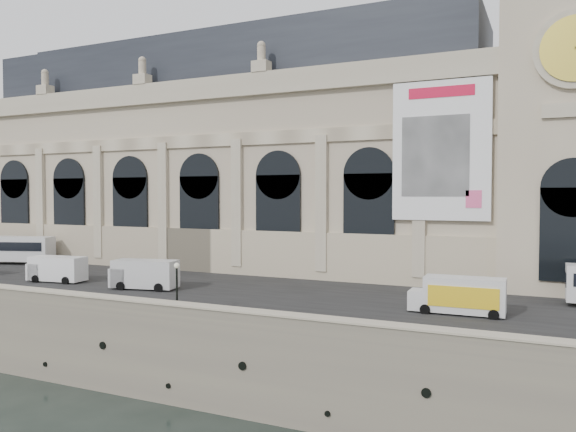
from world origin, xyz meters
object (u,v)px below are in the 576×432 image
object	(u,v)px
van_b	(142,274)
bus_left	(7,249)
box_truck	(459,296)
lamp_right	(177,289)
van_c	(55,269)

from	to	relation	value
van_b	bus_left	bearing A→B (deg)	164.15
box_truck	lamp_right	bearing A→B (deg)	-153.86
lamp_right	bus_left	bearing A→B (deg)	157.15
box_truck	lamp_right	xyz separation A→B (m)	(-18.73, -9.19, 0.54)
bus_left	box_truck	world-z (taller)	bus_left
van_c	box_truck	bearing A→B (deg)	1.95
bus_left	van_c	world-z (taller)	bus_left
van_b	box_truck	bearing A→B (deg)	2.24
van_c	van_b	bearing A→B (deg)	1.18
bus_left	van_b	xyz separation A→B (m)	(28.31, -8.04, -0.58)
bus_left	van_c	distance (m)	19.29
van_b	box_truck	xyz separation A→B (m)	(28.64, 1.12, -0.01)
box_truck	van_b	bearing A→B (deg)	-177.76
van_b	van_c	bearing A→B (deg)	-178.82
van_b	box_truck	world-z (taller)	box_truck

